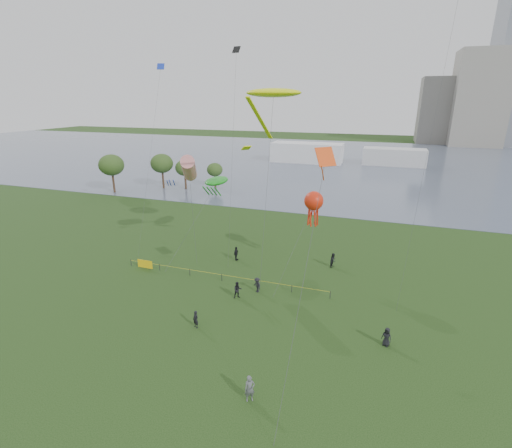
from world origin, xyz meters
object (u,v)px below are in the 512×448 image
(fence, at_px, (173,269))
(kite_flyer, at_px, (250,389))
(kite_octopus, at_px, (314,201))
(kite_stingray, at_px, (273,93))

(fence, bearing_deg, kite_flyer, -45.66)
(kite_flyer, height_order, kite_octopus, kite_octopus)
(fence, distance_m, kite_flyer, 21.32)
(kite_flyer, distance_m, kite_octopus, 22.54)
(fence, height_order, kite_flyer, kite_flyer)
(kite_flyer, bearing_deg, kite_stingray, 70.11)
(fence, relative_size, kite_stingray, 1.19)
(kite_flyer, height_order, kite_stingray, kite_stingray)
(kite_stingray, bearing_deg, kite_octopus, 29.57)
(kite_stingray, relative_size, kite_octopus, 2.13)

